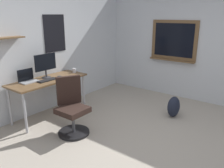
# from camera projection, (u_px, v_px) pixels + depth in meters

# --- Properties ---
(ground_plane) EXTENTS (5.20, 5.20, 0.00)m
(ground_plane) POSITION_uv_depth(u_px,v_px,m) (149.00, 146.00, 3.49)
(ground_plane) COLOR #ADA393
(ground_plane) RESTS_ON ground
(wall_back) EXTENTS (5.00, 0.30, 2.60)m
(wall_back) POSITION_uv_depth(u_px,v_px,m) (42.00, 47.00, 4.53)
(wall_back) COLOR silver
(wall_back) RESTS_ON ground
(wall_right) EXTENTS (0.22, 5.00, 2.60)m
(wall_right) POSITION_uv_depth(u_px,v_px,m) (205.00, 44.00, 4.98)
(wall_right) COLOR silver
(wall_right) RESTS_ON ground
(desk) EXTENTS (1.50, 0.59, 0.75)m
(desk) POSITION_uv_depth(u_px,v_px,m) (49.00, 83.00, 4.34)
(desk) COLOR brown
(desk) RESTS_ON ground
(office_chair) EXTENTS (0.55, 0.56, 0.95)m
(office_chair) POSITION_uv_depth(u_px,v_px,m) (72.00, 110.00, 3.79)
(office_chair) COLOR black
(office_chair) RESTS_ON ground
(laptop) EXTENTS (0.31, 0.21, 0.23)m
(laptop) POSITION_uv_depth(u_px,v_px,m) (28.00, 79.00, 4.13)
(laptop) COLOR #ADAFB5
(laptop) RESTS_ON desk
(monitor_primary) EXTENTS (0.46, 0.17, 0.46)m
(monitor_primary) POSITION_uv_depth(u_px,v_px,m) (46.00, 64.00, 4.33)
(monitor_primary) COLOR #38383D
(monitor_primary) RESTS_ON desk
(keyboard) EXTENTS (0.37, 0.13, 0.02)m
(keyboard) POSITION_uv_depth(u_px,v_px,m) (47.00, 80.00, 4.22)
(keyboard) COLOR black
(keyboard) RESTS_ON desk
(computer_mouse) EXTENTS (0.10, 0.06, 0.03)m
(computer_mouse) POSITION_uv_depth(u_px,v_px,m) (59.00, 77.00, 4.43)
(computer_mouse) COLOR #262628
(computer_mouse) RESTS_ON desk
(coffee_mug) EXTENTS (0.08, 0.08, 0.09)m
(coffee_mug) POSITION_uv_depth(u_px,v_px,m) (74.00, 71.00, 4.79)
(coffee_mug) COLOR silver
(coffee_mug) RESTS_ON desk
(backpack) EXTENTS (0.32, 0.22, 0.41)m
(backpack) POSITION_uv_depth(u_px,v_px,m) (174.00, 107.00, 4.45)
(backpack) COLOR #1E2333
(backpack) RESTS_ON ground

